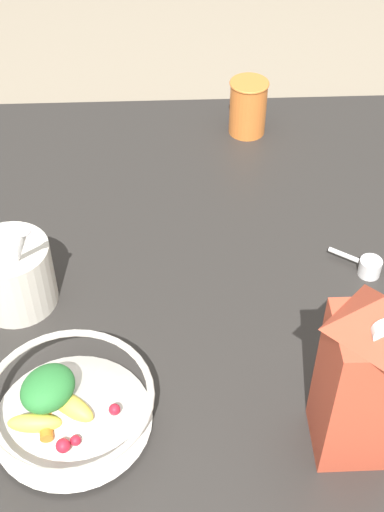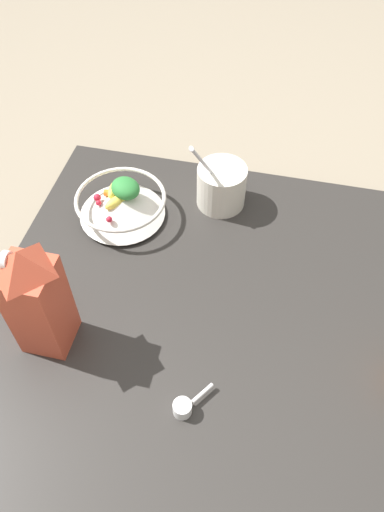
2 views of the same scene
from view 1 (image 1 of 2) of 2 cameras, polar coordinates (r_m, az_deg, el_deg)
The scene contains 7 objects.
ground_plane at distance 1.21m, azimuth 4.70°, elevation -1.91°, with size 6.00×6.00×0.00m, color gray.
countertop at distance 1.20m, azimuth 4.75°, elevation -1.29°, with size 1.02×1.02×0.04m.
fruit_bowl at distance 0.97m, azimuth -9.85°, elevation -11.76°, with size 0.22×0.22×0.10m.
milk_carton at distance 0.88m, azimuth 13.61°, elevation -9.28°, with size 0.09×0.09×0.28m.
yogurt_tub at distance 1.12m, azimuth -14.16°, elevation -1.26°, with size 0.12×0.14×0.21m.
drinking_cup at distance 1.45m, azimuth 4.51°, elevation 11.88°, with size 0.08×0.08×0.11m.
measuring_scoop at distance 1.19m, azimuth 13.89°, elevation -0.82°, with size 0.08×0.06×0.03m.
Camera 1 is at (-0.13, -0.83, 0.87)m, focal length 50.00 mm.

